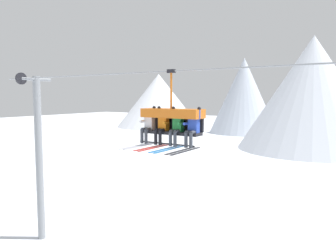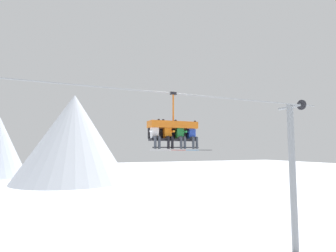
% 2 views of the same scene
% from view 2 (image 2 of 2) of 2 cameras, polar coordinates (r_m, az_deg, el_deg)
% --- Properties ---
extents(mountain_peak_east, '(19.43, 19.43, 15.31)m').
position_cam_2_polar(mountain_peak_east, '(48.96, -19.88, -2.42)').
color(mountain_peak_east, silver).
rests_on(mountain_peak_east, ground_plane).
extents(lift_tower_far, '(0.36, 1.88, 8.36)m').
position_cam_2_polar(lift_tower_far, '(16.67, 25.52, -9.03)').
color(lift_tower_far, gray).
rests_on(lift_tower_far, ground_plane).
extents(lift_cable, '(18.16, 0.05, 0.05)m').
position_cam_2_polar(lift_cable, '(11.47, -0.35, 7.24)').
color(lift_cable, gray).
extents(chairlift_chair, '(2.17, 0.74, 2.45)m').
position_cam_2_polar(chairlift_chair, '(11.43, 1.01, -0.48)').
color(chairlift_chair, '#232328').
extents(skier_white, '(0.48, 1.70, 1.34)m').
position_cam_2_polar(skier_white, '(10.89, -2.73, -1.70)').
color(skier_white, silver).
extents(skier_orange, '(0.48, 1.70, 1.34)m').
position_cam_2_polar(skier_orange, '(11.10, 0.06, -1.77)').
color(skier_orange, orange).
extents(skier_green, '(0.48, 1.70, 1.34)m').
position_cam_2_polar(skier_green, '(11.34, 2.78, -1.84)').
color(skier_green, '#23843D').
extents(skier_blue, '(0.48, 1.70, 1.34)m').
position_cam_2_polar(skier_blue, '(11.60, 5.40, -1.89)').
color(skier_blue, '#2847B7').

